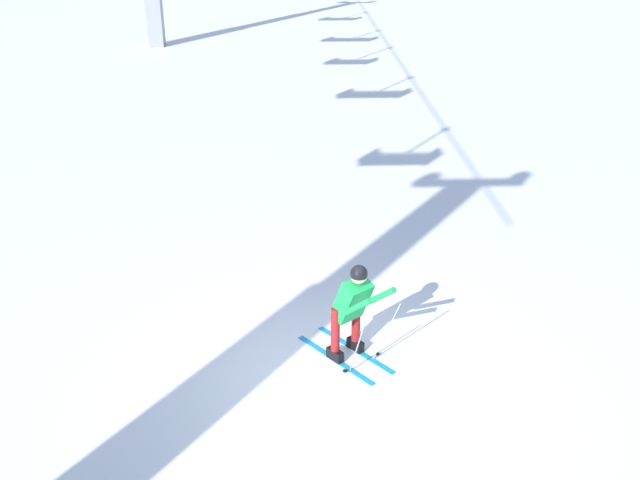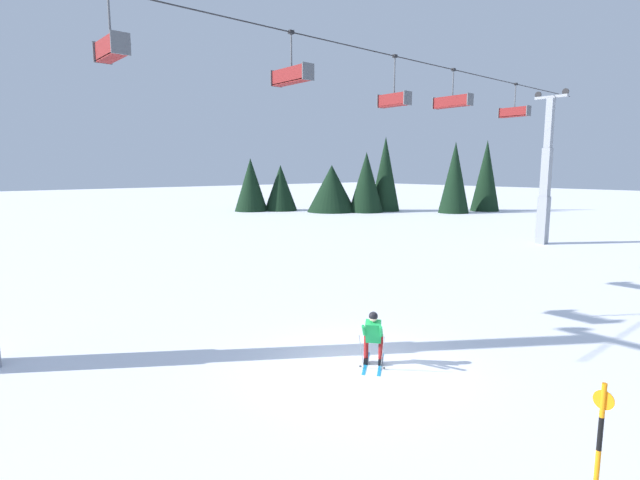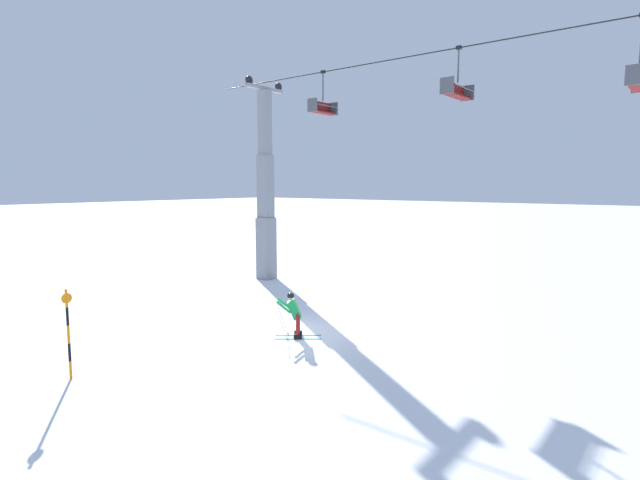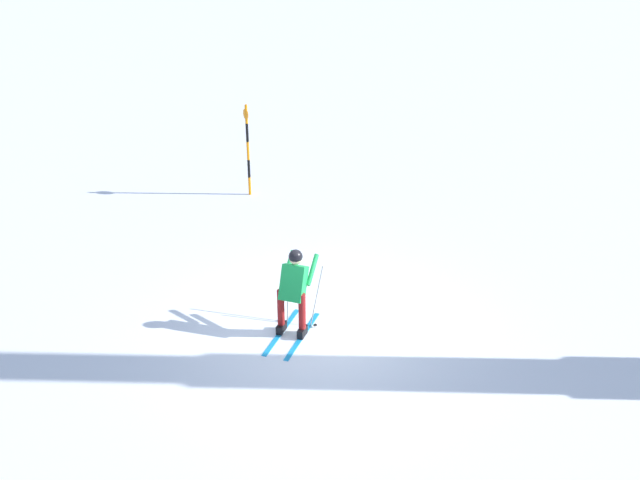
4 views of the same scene
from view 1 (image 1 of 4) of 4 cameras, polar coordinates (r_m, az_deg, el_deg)
The scene contains 2 objects.
ground_plane at distance 10.47m, azimuth 1.40°, elevation -10.59°, with size 260.00×260.00×0.00m, color white.
skier_carving_main at distance 10.32m, azimuth 2.59°, elevation -5.09°, with size 1.59×1.43×1.71m.
Camera 1 is at (-8.48, 0.57, 6.11)m, focal length 40.77 mm.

